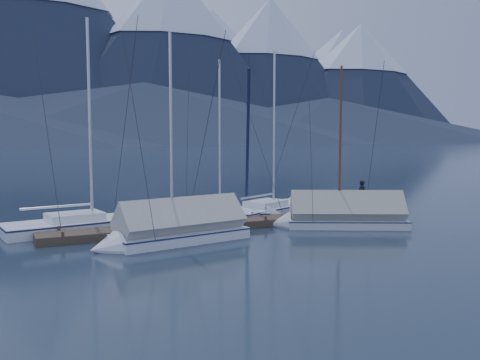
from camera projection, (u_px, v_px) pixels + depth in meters
name	position (u px, v px, depth m)	size (l,w,h in m)	color
ground	(260.00, 234.00, 22.08)	(1000.00, 1000.00, 0.00)	black
mountain_range	(18.00, 57.00, 352.18)	(877.00, 584.00, 150.50)	#475675
dock	(240.00, 224.00, 23.87)	(18.00, 1.50, 0.54)	#382D23
mooring_posts	(230.00, 220.00, 23.64)	(15.12, 1.52, 0.35)	#382D23
sailboat_open_left	(104.00, 224.00, 23.42)	(8.11, 3.66, 10.39)	white
sailboat_open_mid	(229.00, 216.00, 26.06)	(6.89, 4.39, 8.86)	silver
sailboat_open_right	(279.00, 209.00, 28.29)	(7.50, 5.04, 9.70)	silver
sailboat_covered_near	(336.00, 218.00, 23.81)	(6.56, 4.58, 8.29)	silver
sailboat_covered_far	(169.00, 232.00, 20.17)	(6.70, 3.08, 9.08)	white
person	(362.00, 194.00, 27.35)	(0.56, 0.37, 1.53)	black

